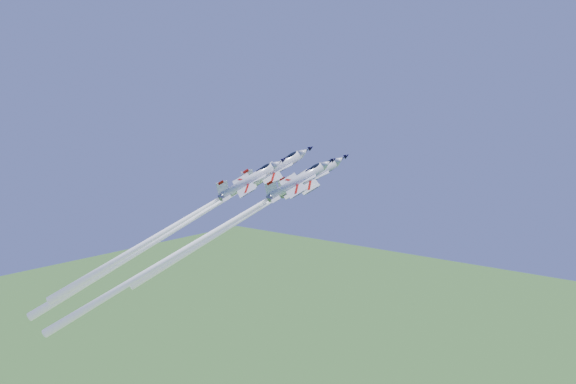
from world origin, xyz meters
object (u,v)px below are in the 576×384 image
Objects in this scene: jet_left at (179,227)px; jet_right at (198,241)px; jet_slot at (174,226)px; jet_lead at (246,216)px.

jet_left is 1.06× the size of jet_right.
jet_left is 12.58m from jet_right.
jet_right reaches higher than jet_slot.
jet_slot is (3.37, -4.22, 1.30)m from jet_left.
jet_left is at bearing -118.26° from jet_lead.
jet_slot is at bearing -14.77° from jet_left.
jet_lead is 0.79× the size of jet_right.
jet_slot is (-9.49, -10.26, -1.49)m from jet_lead.
jet_left reaches higher than jet_lead.
jet_left is (-12.86, -6.03, -2.78)m from jet_lead.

